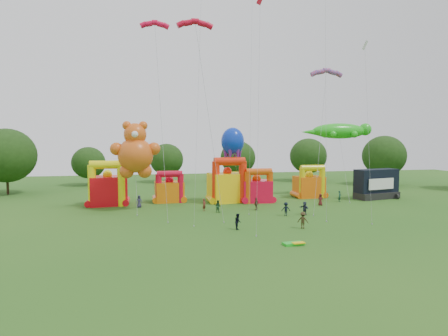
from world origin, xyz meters
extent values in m
plane|color=#245818|center=(0.00, 0.00, 0.00)|extent=(160.00, 160.00, 0.00)
cylinder|color=#352314|center=(38.05, 43.92, 1.86)|extent=(0.44, 0.44, 3.72)
ellipsoid|color=#1B3811|center=(38.05, 43.92, 6.41)|extent=(9.30, 9.30, 8.89)
cylinder|color=#352314|center=(24.97, 54.68, 1.75)|extent=(0.44, 0.44, 3.51)
ellipsoid|color=#1B3811|center=(24.97, 54.68, 6.04)|extent=(8.77, 8.78, 8.39)
cylinder|color=#352314|center=(8.13, 56.53, 1.65)|extent=(0.44, 0.44, 3.30)
ellipsoid|color=#1B3811|center=(8.13, 56.53, 5.68)|extent=(8.25, 8.25, 7.88)
cylinder|color=#352314|center=(-8.41, 58.51, 1.55)|extent=(0.44, 0.44, 3.09)
ellipsoid|color=#1B3811|center=(-8.41, 58.51, 5.32)|extent=(7.73, 7.72, 7.38)
cylinder|color=#352314|center=(-25.39, 55.59, 1.44)|extent=(0.44, 0.44, 2.88)
ellipsoid|color=#1B3811|center=(-25.39, 55.59, 4.96)|extent=(7.20, 7.20, 6.88)
cylinder|color=#352314|center=(-38.05, 43.92, 2.07)|extent=(0.44, 0.44, 4.14)
ellipsoid|color=#1B3811|center=(-38.05, 43.92, 7.13)|extent=(10.35, 10.35, 9.89)
cube|color=red|center=(-19.01, 28.42, 2.21)|extent=(6.06, 5.15, 4.42)
cylinder|color=#F8F30D|center=(-21.13, 26.84, 3.15)|extent=(1.20, 1.20, 6.31)
cylinder|color=#F8F30D|center=(-16.89, 26.84, 3.15)|extent=(1.20, 1.20, 6.31)
cylinder|color=#F8F30D|center=(-19.01, 26.84, 6.31)|extent=(4.84, 1.26, 1.26)
sphere|color=#F8F30D|center=(-19.01, 28.42, 4.72)|extent=(1.40, 1.40, 1.40)
cube|color=orange|center=(-9.56, 29.64, 1.62)|extent=(4.68, 3.85, 3.23)
cylinder|color=red|center=(-11.29, 28.35, 2.31)|extent=(0.98, 0.98, 4.62)
cylinder|color=red|center=(-7.83, 28.35, 2.31)|extent=(0.98, 0.98, 4.62)
cylinder|color=red|center=(-9.56, 28.35, 4.62)|extent=(3.95, 1.03, 1.03)
sphere|color=red|center=(-9.56, 29.64, 3.53)|extent=(1.40, 1.40, 1.40)
cube|color=yellow|center=(-0.34, 27.84, 2.33)|extent=(6.26, 5.38, 4.65)
cylinder|color=red|center=(-2.50, 26.23, 3.32)|extent=(1.22, 1.22, 6.65)
cylinder|color=red|center=(1.82, 26.23, 3.32)|extent=(1.22, 1.22, 6.65)
cylinder|color=red|center=(-0.34, 26.23, 6.65)|extent=(4.93, 1.28, 1.28)
sphere|color=red|center=(-0.34, 27.84, 4.95)|extent=(1.40, 1.40, 1.40)
cube|color=red|center=(4.24, 26.81, 1.75)|extent=(4.91, 4.06, 3.49)
cylinder|color=#DE4C0C|center=(2.44, 25.47, 2.49)|extent=(1.02, 1.02, 4.99)
cylinder|color=#DE4C0C|center=(6.04, 25.47, 2.49)|extent=(1.02, 1.02, 4.99)
cylinder|color=#DE4C0C|center=(4.24, 25.47, 4.99)|extent=(4.11, 1.07, 1.07)
sphere|color=#DE4C0C|center=(4.24, 26.81, 3.79)|extent=(1.40, 1.40, 1.40)
cube|color=orange|center=(14.62, 29.98, 1.82)|extent=(4.88, 4.02, 3.64)
cylinder|color=yellow|center=(12.81, 28.63, 2.60)|extent=(1.02, 1.02, 5.20)
cylinder|color=yellow|center=(16.43, 28.63, 2.60)|extent=(1.02, 1.02, 5.20)
cylinder|color=yellow|center=(14.62, 28.63, 5.20)|extent=(4.13, 1.07, 1.07)
sphere|color=yellow|center=(14.62, 29.98, 3.94)|extent=(1.40, 1.40, 1.40)
cube|color=black|center=(25.25, 26.15, 0.55)|extent=(8.27, 4.58, 1.10)
cube|color=black|center=(25.25, 26.35, 3.05)|extent=(8.18, 4.21, 3.91)
cube|color=white|center=(25.25, 24.83, 2.66)|extent=(5.28, 1.27, 1.84)
cylinder|color=black|center=(22.12, 24.97, 0.40)|extent=(0.30, 0.90, 0.90)
cylinder|color=black|center=(28.37, 24.97, 0.40)|extent=(0.30, 0.90, 0.90)
sphere|color=#D75817|center=(-14.64, 22.81, 7.87)|extent=(4.95, 4.95, 4.95)
sphere|color=#D75817|center=(-14.64, 22.81, 10.80)|extent=(3.15, 3.15, 3.15)
sphere|color=#D75817|center=(-15.77, 22.81, 12.04)|extent=(1.24, 1.24, 1.24)
sphere|color=#D75817|center=(-13.52, 22.81, 12.04)|extent=(1.24, 1.24, 1.24)
sphere|color=#D75817|center=(-17.23, 22.81, 8.77)|extent=(1.80, 1.80, 1.80)
sphere|color=#D75817|center=(-12.05, 22.81, 8.77)|extent=(1.80, 1.80, 1.80)
sphere|color=#D75817|center=(-15.88, 22.81, 5.62)|extent=(2.03, 2.03, 2.03)
sphere|color=#D75817|center=(-13.40, 22.81, 5.62)|extent=(2.03, 2.03, 2.03)
sphere|color=white|center=(-14.64, 21.29, 10.80)|extent=(0.90, 0.90, 0.90)
ellipsoid|color=green|center=(21.09, 31.80, 11.56)|extent=(10.38, 3.24, 2.76)
sphere|color=green|center=(26.16, 31.80, 11.86)|extent=(2.23, 2.23, 2.23)
cone|color=green|center=(15.81, 31.80, 11.35)|extent=(4.06, 1.62, 1.62)
sphere|color=green|center=(23.11, 33.43, 10.95)|extent=(1.22, 1.22, 1.22)
sphere|color=green|center=(23.11, 30.18, 10.95)|extent=(1.22, 1.22, 1.22)
sphere|color=green|center=(19.06, 33.43, 10.95)|extent=(1.22, 1.22, 1.22)
sphere|color=green|center=(19.06, 30.18, 10.95)|extent=(1.22, 1.22, 1.22)
ellipsoid|color=#0C2DB4|center=(0.49, 27.73, 9.76)|extent=(3.69, 3.69, 4.42)
cone|color=#591E8C|center=(1.68, 27.73, 7.73)|extent=(0.83, 0.83, 2.95)
cone|color=#591E8C|center=(1.08, 28.76, 7.73)|extent=(0.83, 0.83, 2.95)
cone|color=#591E8C|center=(-0.11, 28.76, 7.73)|extent=(0.83, 0.83, 2.95)
cone|color=#591E8C|center=(-0.71, 27.73, 7.73)|extent=(0.83, 0.83, 2.95)
cone|color=#591E8C|center=(-0.11, 26.69, 7.73)|extent=(0.83, 0.83, 2.95)
cone|color=#591E8C|center=(1.08, 26.69, 7.73)|extent=(0.83, 0.83, 2.95)
cube|color=silver|center=(15.13, 13.76, 22.40)|extent=(1.02, 1.02, 1.10)
cube|color=green|center=(0.60, 0.94, 0.12)|extent=(2.09, 1.20, 0.24)
cube|color=yellow|center=(1.00, 0.64, 0.26)|extent=(1.26, 0.72, 0.10)
imported|color=#2E2A47|center=(-14.28, 24.93, 0.93)|extent=(0.98, 0.71, 1.85)
imported|color=#5D241A|center=(-5.23, 20.30, 0.88)|extent=(0.75, 0.76, 1.77)
imported|color=#183D23|center=(-3.51, 19.02, 0.85)|extent=(1.05, 1.04, 1.71)
imported|color=black|center=(4.89, 14.84, 0.90)|extent=(1.26, 0.85, 1.81)
imported|color=#44331B|center=(2.19, 19.61, 0.89)|extent=(1.06, 1.03, 1.77)
imported|color=#262A40|center=(7.59, 14.98, 0.89)|extent=(1.07, 1.74, 1.79)
imported|color=#511717|center=(12.88, 21.50, 0.89)|extent=(0.94, 0.68, 1.79)
imported|color=#183C2B|center=(17.44, 24.18, 0.90)|extent=(0.77, 0.75, 1.79)
imported|color=black|center=(-3.16, 8.34, 0.90)|extent=(0.77, 0.94, 1.81)
imported|color=#362915|center=(4.22, 7.38, 0.95)|extent=(1.42, 1.29, 1.91)
camera|label=1|loc=(-13.30, -34.80, 10.27)|focal=32.00mm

